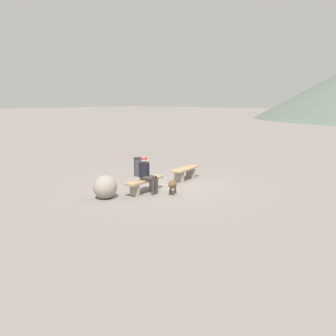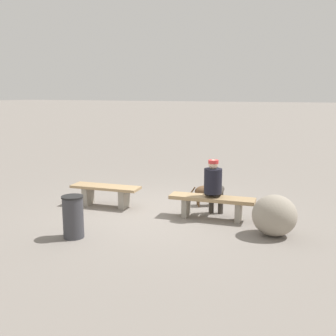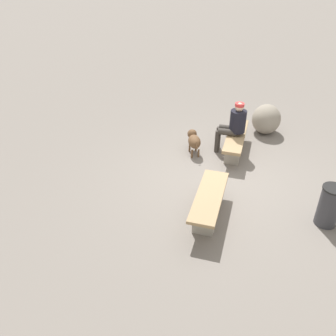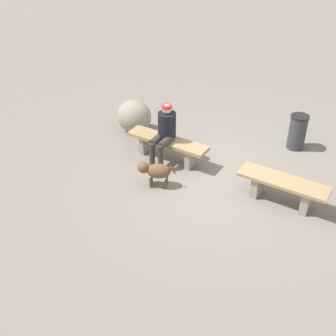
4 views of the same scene
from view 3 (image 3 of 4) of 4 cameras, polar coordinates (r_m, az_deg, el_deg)
name	(u,v)px [view 3 (image 3 of 4)]	position (r m, az deg, el deg)	size (l,w,h in m)	color
ground	(223,179)	(7.45, 8.90, -1.85)	(210.00, 210.00, 0.06)	gray
bench_left	(209,201)	(6.21, 6.66, -5.41)	(1.62, 0.64, 0.47)	gray
bench_right	(236,139)	(8.27, 10.92, 4.63)	(1.76, 0.60, 0.46)	gray
seated_person	(234,124)	(8.13, 10.59, 7.07)	(0.41, 0.66, 1.22)	black
dog	(194,140)	(8.12, 4.22, 4.53)	(0.64, 0.49, 0.49)	brown
trash_bin	(329,206)	(6.58, 24.70, -5.62)	(0.38, 0.38, 0.76)	#38383D
boulder	(266,119)	(9.39, 15.65, 7.65)	(0.72, 0.79, 0.75)	gray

